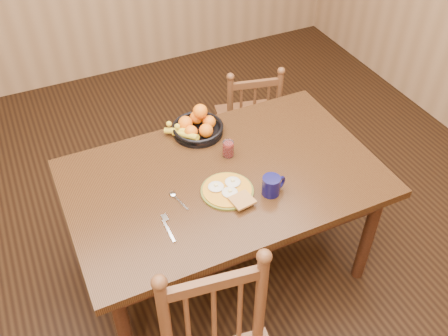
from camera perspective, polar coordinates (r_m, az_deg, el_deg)
name	(u,v)px	position (r m, az deg, el deg)	size (l,w,h in m)	color
room	(224,74)	(2.20, 0.00, 10.72)	(4.52, 5.02, 2.72)	black
dining_table	(224,187)	(2.62, 0.00, -2.19)	(1.60, 1.00, 0.75)	black
chair_far	(248,120)	(3.48, 2.81, 5.51)	(0.47, 0.46, 0.87)	#533419
breakfast_plate	(228,191)	(2.46, 0.46, -2.60)	(0.26, 0.29, 0.04)	#59601E
fork	(167,226)	(2.33, -6.49, -6.64)	(0.03, 0.18, 0.00)	silver
spoon	(175,197)	(2.45, -5.57, -3.28)	(0.05, 0.16, 0.01)	silver
coffee_mug	(272,185)	(2.44, 5.50, -1.97)	(0.13, 0.09, 0.10)	#0C0B3D
juice_glass	(228,149)	(2.65, 0.48, 2.16)	(0.06, 0.06, 0.09)	silver
fruit_bowl	(197,126)	(2.80, -3.12, 4.77)	(0.32, 0.29, 0.17)	black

